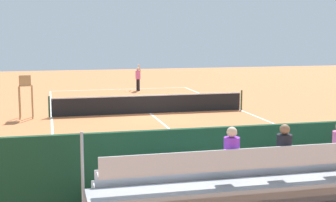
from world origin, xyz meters
name	(u,v)px	position (x,y,z in m)	size (l,w,h in m)	color
ground_plane	(150,113)	(0.00, 0.00, 0.00)	(60.00, 60.00, 0.00)	#D17542
court_line_markings	(150,113)	(0.00, -0.04, 0.00)	(10.10, 22.20, 0.01)	white
tennis_net	(150,104)	(0.00, 0.00, 0.50)	(10.30, 0.10, 1.07)	black
backdrop_wall	(265,165)	(0.00, 14.00, 1.00)	(18.00, 0.16, 2.00)	#194228
bleacher_stand	(293,183)	(-0.04, 15.38, 0.96)	(9.06, 2.40, 2.48)	#9EA0A5
umpire_chair	(26,92)	(6.20, 0.04, 1.31)	(0.67, 0.67, 2.14)	#A88456
equipment_bag	(298,186)	(-1.26, 13.40, 0.18)	(0.90, 0.36, 0.36)	black
tennis_player	(138,77)	(-1.14, -9.77, 1.02)	(0.46, 0.56, 1.93)	black
tennis_racket	(128,91)	(-0.33, -9.49, 0.01)	(0.53, 0.50, 0.03)	black
tennis_ball_near	(168,93)	(-2.92, -7.93, 0.03)	(0.07, 0.07, 0.07)	#CCDB33
tennis_ball_far	(139,93)	(-0.90, -8.01, 0.03)	(0.07, 0.07, 0.07)	#CCDB33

